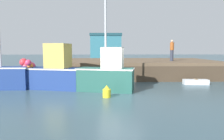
# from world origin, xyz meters

# --- Properties ---
(ground) EXTENTS (120.00, 160.00, 0.10)m
(ground) POSITION_xyz_m (0.00, 0.00, -0.05)
(ground) COLOR #38515B
(pier) EXTENTS (14.47, 8.19, 1.43)m
(pier) POSITION_xyz_m (1.82, 7.80, 1.21)
(pier) COLOR brown
(pier) RESTS_ON ground
(fishing_boat_near_left) EXTENTS (3.35, 1.08, 4.00)m
(fishing_boat_near_left) POSITION_xyz_m (-7.20, 1.69, 0.74)
(fishing_boat_near_left) COLOR navy
(fishing_boat_near_left) RESTS_ON ground
(fishing_boat_near_right) EXTENTS (4.15, 2.28, 2.80)m
(fishing_boat_near_right) POSITION_xyz_m (-4.15, 1.82, 1.05)
(fishing_boat_near_right) COLOR navy
(fishing_boat_near_right) RESTS_ON ground
(fishing_boat_mid) EXTENTS (3.50, 2.00, 5.43)m
(fishing_boat_mid) POSITION_xyz_m (-0.72, 0.99, 0.96)
(fishing_boat_mid) COLOR #23564C
(fishing_boat_mid) RESTS_ON ground
(rowboat) EXTENTS (1.71, 0.67, 0.39)m
(rowboat) POSITION_xyz_m (5.47, 3.08, 0.18)
(rowboat) COLOR silver
(rowboat) RESTS_ON ground
(dockworker) EXTENTS (0.34, 0.34, 1.82)m
(dockworker) POSITION_xyz_m (4.88, 6.78, 2.35)
(dockworker) COLOR #2D3342
(dockworker) RESTS_ON pier
(warehouse) EXTENTS (6.32, 5.81, 5.54)m
(warehouse) POSITION_xyz_m (-0.97, 32.54, 2.79)
(warehouse) COLOR #2D6B7A
(warehouse) RESTS_ON ground
(mooring_buoy_foreground) EXTENTS (0.42, 0.42, 0.63)m
(mooring_buoy_foreground) POSITION_xyz_m (-0.73, -0.69, 0.29)
(mooring_buoy_foreground) COLOR yellow
(mooring_buoy_foreground) RESTS_ON ground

